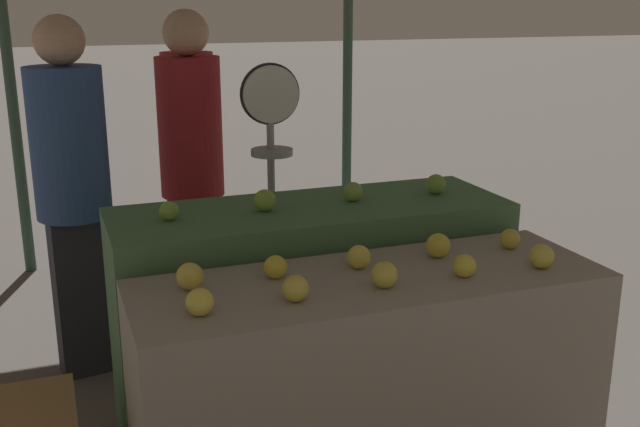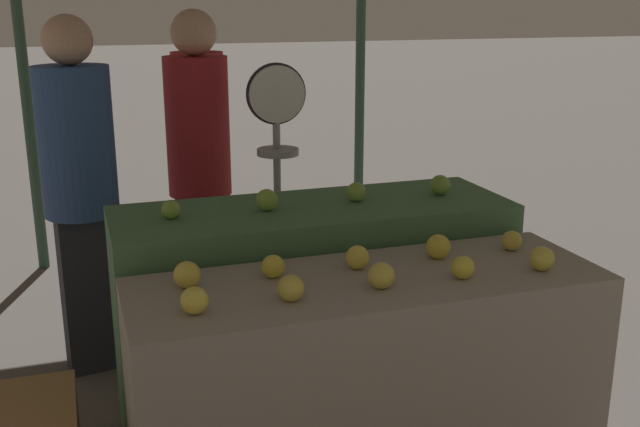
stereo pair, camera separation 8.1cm
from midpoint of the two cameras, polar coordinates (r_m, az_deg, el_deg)
The scene contains 20 objects.
display_counter_front at distance 2.70m, azimuth 4.52°, elevation -13.60°, with size 1.61×0.55×0.87m, color gray.
display_counter_back at distance 3.18m, azimuth 0.28°, elevation -7.83°, with size 1.61×0.55×0.96m, color #4C7A4C.
apple_front_0 at distance 2.24m, azimuth -8.52°, elevation -6.58°, with size 0.08×0.08×0.08m, color yellow.
apple_front_1 at distance 2.31m, azimuth -1.23°, elevation -5.70°, with size 0.08×0.08×0.08m, color gold.
apple_front_2 at distance 2.42m, azimuth 5.70°, elevation -4.73°, with size 0.09×0.09×0.09m, color gold.
apple_front_3 at distance 2.54m, azimuth 11.73°, elevation -4.05°, with size 0.08×0.08×0.08m, color gold.
apple_front_4 at distance 2.68m, azimuth 17.40°, elevation -3.30°, with size 0.08×0.08×0.08m, color gold.
apple_front_5 at distance 2.44m, azimuth -9.15°, elevation -4.64°, with size 0.09×0.09×0.09m, color yellow.
apple_front_6 at distance 2.50m, azimuth -2.66°, elevation -4.06°, with size 0.08×0.08×0.08m, color gold.
apple_front_7 at distance 2.58m, azimuth 3.77°, elevation -3.36°, with size 0.08×0.08×0.08m, color yellow.
apple_front_8 at distance 2.72m, azimuth 9.84°, elevation -2.51°, with size 0.09×0.09×0.09m, color gold.
apple_front_9 at distance 2.86m, azimuth 15.19°, elevation -2.02°, with size 0.08×0.08×0.08m, color gold.
apple_back_0 at distance 2.87m, azimuth -10.51°, elevation 0.29°, with size 0.07×0.07×0.07m, color #84AD3D.
apple_back_1 at distance 2.94m, azimuth -3.30°, elevation 1.03°, with size 0.09×0.09×0.09m, color #84AD3D.
apple_back_2 at distance 3.08m, azimuth 3.52°, elevation 1.65°, with size 0.08×0.08×0.08m, color #84AD3D.
apple_back_3 at distance 3.22m, azimuth 9.85°, elevation 2.15°, with size 0.09×0.09×0.09m, color #7AA338.
produce_scale at distance 3.58m, azimuth -2.62°, elevation 4.96°, with size 0.29×0.20×1.49m.
person_vendor_at_scale at distance 3.86m, azimuth -8.62°, elevation 4.54°, with size 0.36×0.36×1.73m.
person_customer_left at distance 4.51m, azimuth -8.62°, elevation 6.04°, with size 0.33×0.33×1.70m.
person_customer_right at distance 3.64m, azimuth -17.27°, elevation 2.98°, with size 0.39×0.39×1.71m.
Camera 2 is at (-0.90, -2.16, 1.76)m, focal length 42.00 mm.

